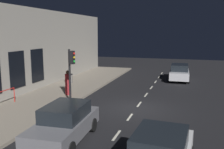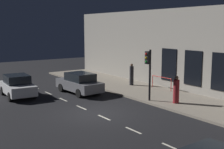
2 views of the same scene
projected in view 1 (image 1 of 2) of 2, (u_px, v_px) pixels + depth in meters
The scene contains 10 objects.
ground_plane at pixel (136, 109), 15.35m from camera, with size 60.00×60.00×0.00m, color black.
sidewalk at pixel (46, 99), 17.19m from camera, with size 4.50×32.00×0.15m.
building_facade at pixel (12, 53), 17.41m from camera, with size 0.65×32.00×6.46m.
lane_centre_line at pixel (139, 104), 16.29m from camera, with size 0.12×27.20×0.01m.
traffic_light at pixel (71, 66), 16.08m from camera, with size 0.48×0.32×3.40m.
parked_car_0 at pixel (65, 123), 10.72m from camera, with size 2.04×4.32×1.58m.
parked_car_2 at pixel (179, 72), 24.25m from camera, with size 1.96×4.34×1.58m.
pedestrian_0 at pixel (68, 84), 18.06m from camera, with size 0.52×0.52×1.78m.
trash_bin at pixel (69, 78), 22.29m from camera, with size 0.62×0.62×0.81m.
red_railing at pixel (3, 95), 15.19m from camera, with size 0.05×2.13×0.97m.
Camera 1 is at (-3.03, 14.54, 4.64)m, focal length 40.30 mm.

